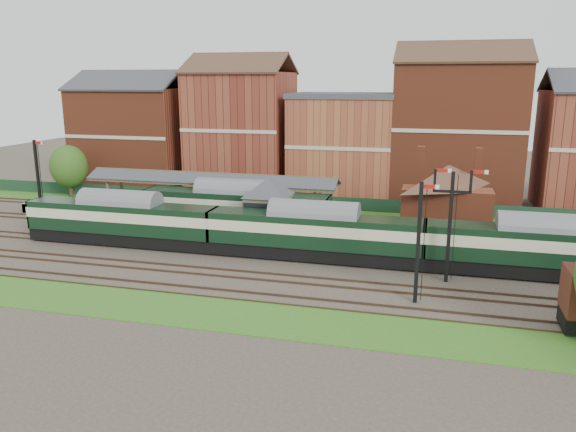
% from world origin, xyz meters
% --- Properties ---
extents(ground, '(160.00, 160.00, 0.00)m').
position_xyz_m(ground, '(0.00, 0.00, 0.00)').
color(ground, '#473D33').
rests_on(ground, ground).
extents(grass_back, '(90.00, 4.50, 0.06)m').
position_xyz_m(grass_back, '(0.00, 16.00, 0.03)').
color(grass_back, '#2D6619').
rests_on(grass_back, ground).
extents(grass_front, '(90.00, 5.00, 0.06)m').
position_xyz_m(grass_front, '(0.00, -12.00, 0.03)').
color(grass_front, '#2D6619').
rests_on(grass_front, ground).
extents(fence, '(90.00, 0.12, 1.50)m').
position_xyz_m(fence, '(0.00, 18.00, 0.75)').
color(fence, '#193823').
rests_on(fence, ground).
extents(platform, '(55.00, 3.40, 1.00)m').
position_xyz_m(platform, '(-5.00, 9.75, 0.50)').
color(platform, '#2D2D2D').
rests_on(platform, ground).
extents(signal_box, '(5.40, 5.40, 6.00)m').
position_xyz_m(signal_box, '(-3.00, 3.25, 3.19)').
color(signal_box, '#516648').
rests_on(signal_box, ground).
extents(brick_hut, '(3.20, 2.64, 2.94)m').
position_xyz_m(brick_hut, '(5.00, 3.25, 1.20)').
color(brick_hut, maroon).
rests_on(brick_hut, ground).
extents(station_building, '(8.10, 8.10, 5.90)m').
position_xyz_m(station_building, '(12.00, 9.75, 3.96)').
color(station_building, brown).
rests_on(station_building, platform).
extents(canopy, '(26.00, 3.89, 4.08)m').
position_xyz_m(canopy, '(-11.00, 9.75, 4.58)').
color(canopy, brown).
rests_on(canopy, platform).
extents(semaphore_bracket, '(3.60, 0.25, 8.18)m').
position_xyz_m(semaphore_bracket, '(12.04, -2.50, 4.63)').
color(semaphore_bracket, black).
rests_on(semaphore_bracket, ground).
extents(semaphore_platform_end, '(1.23, 0.25, 8.00)m').
position_xyz_m(semaphore_platform_end, '(-29.98, 8.00, 4.16)').
color(semaphore_platform_end, black).
rests_on(semaphore_platform_end, ground).
extents(semaphore_siding, '(1.23, 0.25, 8.00)m').
position_xyz_m(semaphore_siding, '(10.02, -7.00, 4.16)').
color(semaphore_siding, black).
rests_on(semaphore_siding, ground).
extents(town_backdrop, '(69.00, 10.00, 16.00)m').
position_xyz_m(town_backdrop, '(-0.18, 25.00, 7.00)').
color(town_backdrop, brown).
rests_on(town_backdrop, ground).
extents(dmu_train, '(51.59, 2.71, 3.96)m').
position_xyz_m(dmu_train, '(1.73, 0.00, 2.33)').
color(dmu_train, black).
rests_on(dmu_train, ground).
extents(platform_railcar, '(18.02, 2.84, 4.15)m').
position_xyz_m(platform_railcar, '(-7.21, 6.50, 2.43)').
color(platform_railcar, black).
rests_on(platform_railcar, ground).
extents(tree_back, '(4.44, 4.44, 6.49)m').
position_xyz_m(tree_back, '(-32.02, 16.12, 3.92)').
color(tree_back, '#382619').
rests_on(tree_back, ground).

